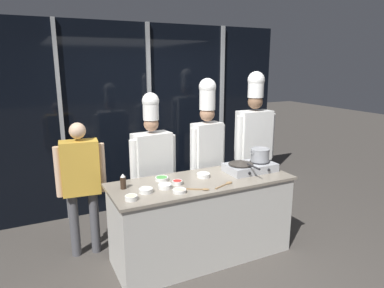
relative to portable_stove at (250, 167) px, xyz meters
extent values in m
plane|color=#47423D|center=(-0.65, -0.03, -0.96)|extent=(24.00, 24.00, 0.00)
cube|color=black|center=(-0.65, 1.68, 0.39)|extent=(4.35, 0.04, 2.70)
cube|color=gray|center=(-1.88, 1.64, 0.39)|extent=(0.05, 0.05, 2.70)
cube|color=gray|center=(-0.65, 1.64, 0.39)|extent=(0.05, 0.05, 2.70)
cube|color=gray|center=(0.58, 1.64, 0.39)|extent=(0.05, 0.05, 2.70)
cube|color=beige|center=(-0.65, -0.03, -0.52)|extent=(1.95, 0.71, 0.88)
cube|color=gray|center=(-0.65, -0.03, -0.07)|extent=(2.01, 0.75, 0.03)
cube|color=#B2B5BA|center=(0.00, 0.00, 0.00)|extent=(0.58, 0.34, 0.09)
cylinder|color=black|center=(-0.13, 0.00, 0.05)|extent=(0.23, 0.23, 0.01)
cylinder|color=black|center=(-0.13, -0.18, 0.00)|extent=(0.03, 0.01, 0.03)
cylinder|color=black|center=(0.13, 0.00, 0.05)|extent=(0.23, 0.23, 0.01)
cylinder|color=black|center=(0.13, -0.18, 0.00)|extent=(0.03, 0.01, 0.03)
cylinder|color=#38332D|center=(-0.13, 0.00, 0.06)|extent=(0.27, 0.27, 0.01)
cone|color=#38332D|center=(-0.13, 0.00, 0.08)|extent=(0.29, 0.29, 0.05)
cylinder|color=black|center=(-0.13, -0.24, 0.09)|extent=(0.02, 0.22, 0.02)
cylinder|color=#93969B|center=(0.13, 0.00, 0.13)|extent=(0.22, 0.22, 0.15)
torus|color=#93969B|center=(0.13, 0.00, 0.20)|extent=(0.22, 0.22, 0.01)
torus|color=#93969B|center=(0.01, 0.00, 0.18)|extent=(0.01, 0.05, 0.05)
torus|color=#93969B|center=(0.25, 0.00, 0.18)|extent=(0.01, 0.05, 0.05)
cylinder|color=#332319|center=(-1.49, 0.10, 0.01)|extent=(0.06, 0.06, 0.12)
cone|color=white|center=(-1.49, 0.10, 0.09)|extent=(0.05, 0.05, 0.04)
cylinder|color=white|center=(-1.10, -0.08, -0.03)|extent=(0.14, 0.14, 0.04)
torus|color=white|center=(-1.10, -0.08, -0.01)|extent=(0.14, 0.14, 0.01)
cylinder|color=white|center=(-1.10, -0.08, -0.02)|extent=(0.11, 0.11, 0.02)
cylinder|color=white|center=(-1.02, -0.25, -0.04)|extent=(0.13, 0.13, 0.03)
torus|color=white|center=(-1.02, -0.25, -0.02)|extent=(0.14, 0.14, 0.01)
cylinder|color=beige|center=(-1.02, -0.25, -0.03)|extent=(0.11, 0.11, 0.02)
cylinder|color=white|center=(-0.59, 0.05, -0.03)|extent=(0.14, 0.14, 0.04)
torus|color=white|center=(-0.59, 0.05, -0.01)|extent=(0.15, 0.15, 0.01)
cylinder|color=silver|center=(-0.59, 0.05, -0.02)|extent=(0.12, 0.12, 0.02)
cylinder|color=white|center=(-1.05, 0.16, -0.03)|extent=(0.14, 0.14, 0.04)
torus|color=white|center=(-1.05, 0.16, -0.02)|extent=(0.14, 0.14, 0.01)
cylinder|color=#4C9E47|center=(-1.05, 0.16, -0.02)|extent=(0.12, 0.12, 0.02)
cylinder|color=white|center=(-1.50, -0.23, -0.03)|extent=(0.12, 0.12, 0.04)
torus|color=white|center=(-1.50, -0.23, -0.01)|extent=(0.12, 0.12, 0.01)
cylinder|color=beige|center=(-1.50, -0.23, -0.02)|extent=(0.10, 0.10, 0.02)
cylinder|color=white|center=(-0.95, -0.03, -0.03)|extent=(0.11, 0.11, 0.04)
torus|color=white|center=(-0.95, -0.03, -0.01)|extent=(0.11, 0.11, 0.01)
cylinder|color=red|center=(-0.95, -0.03, -0.02)|extent=(0.09, 0.09, 0.02)
cylinder|color=white|center=(-1.32, -0.10, -0.03)|extent=(0.14, 0.14, 0.04)
torus|color=white|center=(-1.32, -0.10, -0.01)|extent=(0.14, 0.14, 0.01)
cylinder|color=silver|center=(-1.32, -0.10, -0.02)|extent=(0.11, 0.11, 0.02)
cube|color=olive|center=(-0.57, -0.30, -0.05)|extent=(0.18, 0.08, 0.01)
ellipsoid|color=olive|center=(-0.44, -0.24, -0.04)|extent=(0.10, 0.08, 0.02)
cube|color=olive|center=(-0.85, -0.24, -0.05)|extent=(0.14, 0.10, 0.01)
ellipsoid|color=olive|center=(-0.76, -0.31, -0.04)|extent=(0.09, 0.08, 0.02)
cylinder|color=#4C4C51|center=(-1.71, 0.59, -0.59)|extent=(0.10, 0.10, 0.74)
cylinder|color=#4C4C51|center=(-1.93, 0.61, -0.59)|extent=(0.10, 0.10, 0.74)
cube|color=gold|center=(-1.82, 0.60, 0.08)|extent=(0.42, 0.25, 0.60)
cylinder|color=beige|center=(-1.60, 0.54, 0.06)|extent=(0.08, 0.08, 0.55)
cylinder|color=beige|center=(-2.05, 0.59, 0.06)|extent=(0.08, 0.08, 0.55)
sphere|color=beige|center=(-1.82, 0.60, 0.49)|extent=(0.18, 0.18, 0.18)
cylinder|color=#4C4C51|center=(-0.86, 0.65, -0.59)|extent=(0.12, 0.12, 0.74)
cylinder|color=#4C4C51|center=(-1.11, 0.62, -0.59)|extent=(0.12, 0.12, 0.74)
cube|color=white|center=(-0.98, 0.63, 0.08)|extent=(0.48, 0.29, 0.60)
cylinder|color=white|center=(-0.73, 0.63, 0.06)|extent=(0.09, 0.09, 0.55)
cylinder|color=white|center=(-1.23, 0.57, 0.06)|extent=(0.09, 0.09, 0.55)
sphere|color=#A87A5B|center=(-0.98, 0.63, 0.49)|extent=(0.18, 0.18, 0.18)
cylinder|color=white|center=(-0.98, 0.63, 0.65)|extent=(0.18, 0.18, 0.22)
sphere|color=white|center=(-0.98, 0.63, 0.76)|extent=(0.20, 0.20, 0.20)
cylinder|color=#2D3856|center=(-0.17, 0.56, -0.57)|extent=(0.10, 0.10, 0.78)
cylinder|color=#2D3856|center=(-0.38, 0.54, -0.57)|extent=(0.10, 0.10, 0.78)
cube|color=white|center=(-0.28, 0.55, 0.14)|extent=(0.40, 0.24, 0.63)
cylinder|color=white|center=(-0.06, 0.55, 0.13)|extent=(0.08, 0.08, 0.58)
cylinder|color=white|center=(-0.49, 0.50, 0.13)|extent=(0.08, 0.08, 0.58)
sphere|color=#A87A5B|center=(-0.28, 0.55, 0.57)|extent=(0.19, 0.19, 0.19)
cylinder|color=white|center=(-0.28, 0.55, 0.76)|extent=(0.20, 0.20, 0.28)
sphere|color=white|center=(-0.28, 0.55, 0.90)|extent=(0.21, 0.21, 0.21)
cylinder|color=#2D3856|center=(0.60, 0.59, -0.54)|extent=(0.12, 0.12, 0.84)
cylinder|color=#2D3856|center=(0.35, 0.60, -0.54)|extent=(0.12, 0.12, 0.84)
cube|color=white|center=(0.47, 0.59, 0.22)|extent=(0.47, 0.25, 0.68)
cylinder|color=white|center=(0.73, 0.55, 0.20)|extent=(0.09, 0.09, 0.62)
cylinder|color=white|center=(0.21, 0.56, 0.20)|extent=(0.09, 0.09, 0.62)
sphere|color=brown|center=(0.47, 0.59, 0.68)|extent=(0.20, 0.20, 0.20)
cylinder|color=white|center=(0.47, 0.59, 0.85)|extent=(0.21, 0.21, 0.23)
sphere|color=white|center=(0.47, 0.59, 0.97)|extent=(0.23, 0.23, 0.23)
camera|label=1|loc=(-2.30, -3.14, 1.19)|focal=32.00mm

